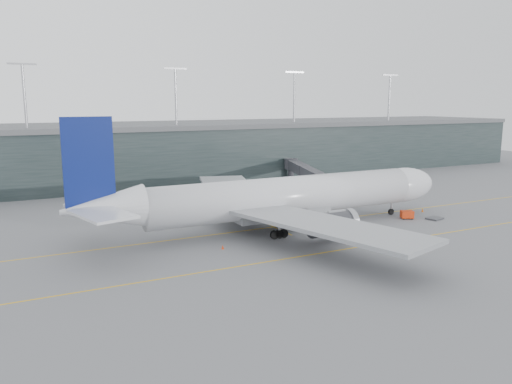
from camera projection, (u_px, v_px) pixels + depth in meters
name	position (u px, v px, depth m)	size (l,w,h in m)	color
ground	(237.00, 225.00, 86.07)	(320.00, 320.00, 0.00)	slate
taxiline_a	(247.00, 230.00, 82.55)	(160.00, 0.25, 0.02)	gold
taxiline_b	(298.00, 257.00, 68.50)	(160.00, 0.25, 0.02)	gold
taxiline_lead_main	(219.00, 202.00, 105.85)	(0.25, 60.00, 0.02)	gold
terminal	(148.00, 152.00, 135.66)	(240.00, 36.00, 29.00)	#1F2A2A
main_aircraft	(284.00, 197.00, 82.79)	(67.67, 63.87, 19.05)	silver
jet_bridge	(301.00, 174.00, 116.37)	(14.18, 43.13, 5.89)	#2F2F34
gse_cart	(407.00, 214.00, 90.51)	(2.58, 2.16, 1.50)	red
baggage_dolly	(435.00, 218.00, 90.36)	(2.83, 2.26, 0.28)	#38393D
uld_a	(184.00, 211.00, 92.75)	(2.03, 1.72, 1.69)	#343539
uld_b	(208.00, 208.00, 95.17)	(2.60, 2.30, 2.01)	#343539
uld_c	(212.00, 209.00, 93.74)	(2.55, 2.24, 1.98)	#343539
cone_nose	(423.00, 210.00, 96.37)	(0.45, 0.45, 0.72)	orange
cone_wing_stbd	(346.00, 241.00, 74.85)	(0.49, 0.49, 0.79)	red
cone_wing_port	(258.00, 204.00, 101.45)	(0.47, 0.47, 0.75)	orange
cone_tail	(223.00, 247.00, 72.02)	(0.40, 0.40, 0.63)	red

